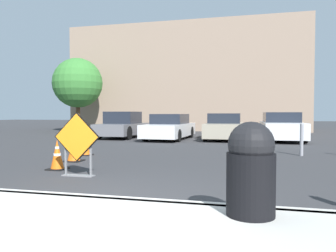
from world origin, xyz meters
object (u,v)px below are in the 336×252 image
object	(u,v)px
traffic_cone_nearest	(57,155)
road_closed_sign	(77,142)
traffic_cone_third	(86,145)
bollard_second	(302,139)
parked_car_nearest	(123,126)
parked_car_second	(170,127)
traffic_cone_second	(74,150)
parked_car_third	(224,127)
parked_car_fourth	(281,127)
trash_bin	(251,169)
bollard_nearest	(251,140)

from	to	relation	value
traffic_cone_nearest	road_closed_sign	bearing A→B (deg)	-36.32
traffic_cone_third	bollard_second	distance (m)	7.08
traffic_cone_nearest	parked_car_nearest	size ratio (longest dim) A/B	0.18
parked_car_nearest	parked_car_second	world-z (taller)	parked_car_nearest
traffic_cone_nearest	parked_car_nearest	bearing A→B (deg)	102.87
bollard_second	traffic_cone_second	bearing A→B (deg)	-156.63
road_closed_sign	parked_car_third	world-z (taller)	road_closed_sign
road_closed_sign	parked_car_fourth	bearing A→B (deg)	64.45
traffic_cone_nearest	trash_bin	world-z (taller)	trash_bin
road_closed_sign	bollard_second	size ratio (longest dim) A/B	1.31
traffic_cone_nearest	parked_car_second	bearing A→B (deg)	87.04
bollard_nearest	traffic_cone_third	bearing A→B (deg)	-164.06
traffic_cone_third	bollard_nearest	distance (m)	5.52
trash_bin	parked_car_second	bearing A→B (deg)	107.55
road_closed_sign	bollard_nearest	xyz separation A→B (m)	(3.74, 4.87, -0.27)
bollard_second	trash_bin	bearing A→B (deg)	-102.97
traffic_cone_second	trash_bin	world-z (taller)	trash_bin
road_closed_sign	parked_car_nearest	xyz separation A→B (m)	(-3.28, 10.97, -0.07)
traffic_cone_nearest	parked_car_fourth	world-z (taller)	parked_car_fourth
traffic_cone_second	parked_car_fourth	world-z (taller)	parked_car_fourth
road_closed_sign	bollard_second	xyz separation A→B (m)	(5.34, 4.87, -0.18)
parked_car_fourth	parked_car_nearest	bearing A→B (deg)	-0.58
bollard_nearest	parked_car_second	bearing A→B (deg)	126.33
road_closed_sign	trash_bin	xyz separation A→B (m)	(3.67, -2.40, -0.04)
bollard_second	traffic_cone_third	bearing A→B (deg)	-167.63
parked_car_second	road_closed_sign	bearing A→B (deg)	94.84
trash_bin	bollard_nearest	size ratio (longest dim) A/B	1.25
parked_car_second	trash_bin	bearing A→B (deg)	110.13
road_closed_sign	parked_car_third	size ratio (longest dim) A/B	0.32
traffic_cone_nearest	traffic_cone_second	distance (m)	1.38
parked_car_fourth	traffic_cone_third	bearing A→B (deg)	47.01
parked_car_nearest	parked_car_second	xyz separation A→B (m)	(2.86, -0.44, -0.05)
parked_car_third	parked_car_fourth	distance (m)	2.86
road_closed_sign	trash_bin	world-z (taller)	road_closed_sign
parked_car_second	traffic_cone_third	bearing A→B (deg)	83.46
parked_car_fourth	bollard_second	xyz separation A→B (m)	(0.04, -6.22, -0.11)
traffic_cone_third	parked_car_fourth	size ratio (longest dim) A/B	0.16
trash_bin	bollard_second	xyz separation A→B (m)	(1.67, 7.26, -0.15)
traffic_cone_second	road_closed_sign	bearing A→B (deg)	-58.43
trash_bin	bollard_nearest	world-z (taller)	trash_bin
trash_bin	bollard_second	world-z (taller)	trash_bin
traffic_cone_second	bollard_nearest	xyz separation A→B (m)	(4.99, 2.85, 0.14)
road_closed_sign	trash_bin	distance (m)	4.38
trash_bin	bollard_second	size ratio (longest dim) A/B	1.06
parked_car_third	parked_car_fourth	xyz separation A→B (m)	(2.86, -0.00, 0.03)
parked_car_fourth	bollard_second	world-z (taller)	parked_car_fourth
road_closed_sign	traffic_cone_nearest	bearing A→B (deg)	143.68
parked_car_third	bollard_nearest	distance (m)	6.36
traffic_cone_nearest	traffic_cone_third	bearing A→B (deg)	103.49
traffic_cone_nearest	traffic_cone_third	world-z (taller)	traffic_cone_nearest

